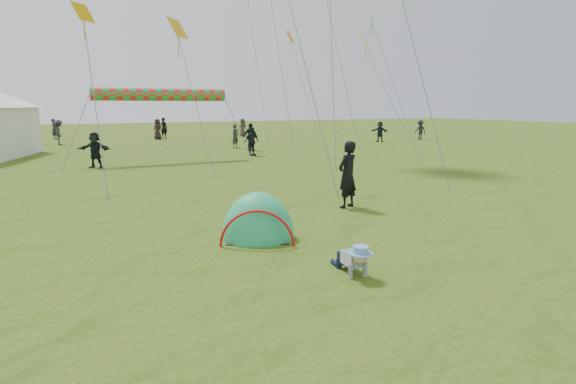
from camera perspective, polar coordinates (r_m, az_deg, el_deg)
name	(u,v)px	position (r m, az deg, el deg)	size (l,w,h in m)	color
ground	(378,256)	(8.88, 11.40, -7.92)	(140.00, 140.00, 0.00)	#28500B
crawling_toddler	(354,258)	(7.78, 8.38, -8.31)	(0.53, 0.75, 0.58)	black
popup_tent	(258,238)	(9.81, -3.82, -5.89)	(1.58, 1.30, 2.04)	#21A55D
standing_adult	(347,175)	(12.61, 7.56, 2.20)	(0.68, 0.45, 1.87)	black
crowd_person_0	(55,129)	(43.08, -27.53, 7.12)	(0.63, 0.41, 1.72)	#272731
crowd_person_2	(250,137)	(28.57, -4.79, 6.98)	(1.01, 0.42, 1.73)	black
crowd_person_3	(59,132)	(36.74, -27.05, 6.76)	(1.16, 0.67, 1.79)	#2A2B2F
crowd_person_4	(158,129)	(39.56, -16.22, 7.67)	(0.83, 0.54, 1.71)	black
crowd_person_5	(95,150)	(22.44, -23.31, 4.93)	(1.52, 0.49, 1.64)	black
crowd_person_6	(164,128)	(40.72, -15.48, 7.85)	(0.65, 0.43, 1.78)	black
crowd_person_7	(35,132)	(37.93, -29.42, 6.64)	(0.87, 0.68, 1.79)	#3F302B
crowd_person_8	(252,141)	(25.69, -4.63, 6.43)	(0.96, 0.40, 1.63)	black
crowd_person_9	(420,130)	(39.35, 16.44, 7.58)	(1.05, 0.60, 1.62)	black
crowd_person_10	(243,127)	(41.89, -5.77, 8.16)	(0.80, 0.52, 1.64)	#3A2D27
crowd_person_11	(380,132)	(36.08, 11.59, 7.52)	(1.48, 0.47, 1.59)	black
crowd_person_12	(235,136)	(30.43, -6.69, 7.06)	(0.58, 0.38, 1.60)	#2C2D32
rainbow_tube_kite	(161,95)	(24.07, -15.85, 11.82)	(0.64, 0.64, 6.61)	red
diamond_kite_1	(83,12)	(19.80, -24.61, 20.04)	(0.82, 0.82, 0.00)	#D69D00
diamond_kite_2	(178,28)	(22.49, -13.84, 19.55)	(1.04, 1.04, 0.00)	gold
diamond_kite_3	(372,18)	(31.56, 10.58, 20.85)	(0.84, 0.84, 0.00)	green
diamond_kite_7	(290,37)	(38.48, 0.27, 19.11)	(1.05, 1.05, 0.00)	orange
diamond_kite_8	(366,43)	(27.96, 9.84, 18.14)	(1.07, 1.07, 0.00)	yellow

